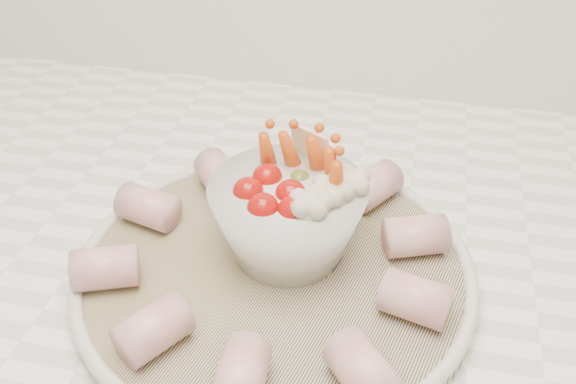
# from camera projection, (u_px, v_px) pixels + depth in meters

# --- Properties ---
(serving_platter) EXTENTS (0.41, 0.41, 0.02)m
(serving_platter) POSITION_uv_depth(u_px,v_px,m) (275.00, 269.00, 0.55)
(serving_platter) COLOR navy
(serving_platter) RESTS_ON kitchen_counter
(veggie_bowl) EXTENTS (0.13, 0.13, 0.11)m
(veggie_bowl) POSITION_uv_depth(u_px,v_px,m) (290.00, 214.00, 0.54)
(veggie_bowl) COLOR silver
(veggie_bowl) RESTS_ON serving_platter
(cured_meat_rolls) EXTENTS (0.31, 0.32, 0.04)m
(cured_meat_rolls) POSITION_uv_depth(u_px,v_px,m) (273.00, 250.00, 0.54)
(cured_meat_rolls) COLOR #BC5665
(cured_meat_rolls) RESTS_ON serving_platter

